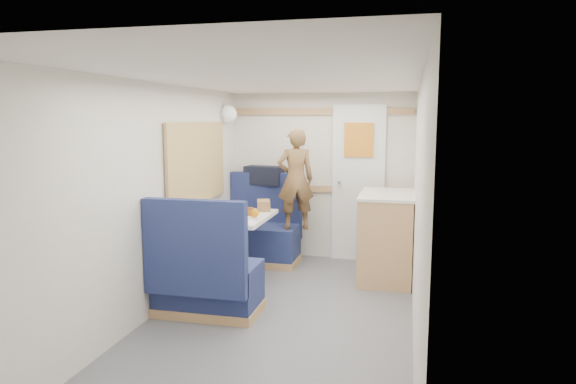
% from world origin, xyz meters
% --- Properties ---
extents(floor, '(4.50, 4.50, 0.00)m').
position_xyz_m(floor, '(0.00, 0.00, 0.00)').
color(floor, '#515156').
rests_on(floor, ground).
extents(ceiling, '(4.50, 4.50, 0.00)m').
position_xyz_m(ceiling, '(0.00, 0.00, 2.00)').
color(ceiling, silver).
rests_on(ceiling, wall_back).
extents(wall_back, '(2.20, 0.02, 2.00)m').
position_xyz_m(wall_back, '(0.00, 2.25, 1.00)').
color(wall_back, silver).
rests_on(wall_back, floor).
extents(wall_left, '(0.02, 4.50, 2.00)m').
position_xyz_m(wall_left, '(-1.10, 0.00, 1.00)').
color(wall_left, silver).
rests_on(wall_left, floor).
extents(wall_right, '(0.02, 4.50, 2.00)m').
position_xyz_m(wall_right, '(1.10, 0.00, 1.00)').
color(wall_right, silver).
rests_on(wall_right, floor).
extents(oak_trim_low, '(2.15, 0.02, 0.08)m').
position_xyz_m(oak_trim_low, '(0.00, 2.23, 0.85)').
color(oak_trim_low, '#A88A4C').
rests_on(oak_trim_low, wall_back).
extents(oak_trim_high, '(2.15, 0.02, 0.08)m').
position_xyz_m(oak_trim_high, '(0.00, 2.23, 1.78)').
color(oak_trim_high, '#A88A4C').
rests_on(oak_trim_high, wall_back).
extents(side_window, '(0.04, 1.30, 0.72)m').
position_xyz_m(side_window, '(-1.08, 1.00, 1.25)').
color(side_window, '#959E86').
rests_on(side_window, wall_left).
extents(rear_door, '(0.62, 0.12, 1.86)m').
position_xyz_m(rear_door, '(0.45, 2.22, 0.97)').
color(rear_door, white).
rests_on(rear_door, wall_back).
extents(dinette_table, '(0.62, 0.92, 0.72)m').
position_xyz_m(dinette_table, '(-0.65, 1.00, 0.57)').
color(dinette_table, white).
rests_on(dinette_table, floor).
extents(bench_far, '(0.90, 0.59, 1.05)m').
position_xyz_m(bench_far, '(-0.65, 1.86, 0.30)').
color(bench_far, '#17204B').
rests_on(bench_far, floor).
extents(bench_near, '(0.90, 0.59, 1.05)m').
position_xyz_m(bench_near, '(-0.65, 0.14, 0.30)').
color(bench_near, '#17204B').
rests_on(bench_near, floor).
extents(ledge, '(0.90, 0.14, 0.04)m').
position_xyz_m(ledge, '(-0.65, 2.12, 0.88)').
color(ledge, '#A88A4C').
rests_on(ledge, bench_far).
extents(dome_light, '(0.20, 0.20, 0.20)m').
position_xyz_m(dome_light, '(-1.04, 1.85, 1.75)').
color(dome_light, white).
rests_on(dome_light, wall_left).
extents(galley_counter, '(0.57, 0.92, 0.92)m').
position_xyz_m(galley_counter, '(0.82, 1.55, 0.47)').
color(galley_counter, '#A88A4C').
rests_on(galley_counter, floor).
extents(person, '(0.49, 0.41, 1.14)m').
position_xyz_m(person, '(-0.21, 1.73, 1.02)').
color(person, brown).
rests_on(person, bench_far).
extents(duffel_bag, '(0.49, 0.28, 0.22)m').
position_xyz_m(duffel_bag, '(-0.68, 2.12, 1.01)').
color(duffel_bag, black).
rests_on(duffel_bag, ledge).
extents(tray, '(0.31, 0.37, 0.02)m').
position_xyz_m(tray, '(-0.57, 0.76, 0.73)').
color(tray, white).
rests_on(tray, dinette_table).
extents(orange_fruit, '(0.08, 0.08, 0.08)m').
position_xyz_m(orange_fruit, '(-0.43, 0.87, 0.78)').
color(orange_fruit, '#E6500A').
rests_on(orange_fruit, tray).
extents(cheese_block, '(0.13, 0.10, 0.04)m').
position_xyz_m(cheese_block, '(-0.64, 0.62, 0.76)').
color(cheese_block, '#E7D085').
rests_on(cheese_block, tray).
extents(wine_glass, '(0.08, 0.08, 0.17)m').
position_xyz_m(wine_glass, '(-0.63, 0.98, 0.84)').
color(wine_glass, white).
rests_on(wine_glass, dinette_table).
extents(tumbler_left, '(0.06, 0.06, 0.10)m').
position_xyz_m(tumbler_left, '(-0.81, 0.67, 0.77)').
color(tumbler_left, white).
rests_on(tumbler_left, dinette_table).
extents(tumbler_mid, '(0.06, 0.06, 0.10)m').
position_xyz_m(tumbler_mid, '(-0.77, 1.33, 0.77)').
color(tumbler_mid, white).
rests_on(tumbler_mid, dinette_table).
extents(tumbler_right, '(0.07, 0.07, 0.12)m').
position_xyz_m(tumbler_right, '(-0.66, 1.13, 0.78)').
color(tumbler_right, silver).
rests_on(tumbler_right, dinette_table).
extents(beer_glass, '(0.06, 0.06, 0.10)m').
position_xyz_m(beer_glass, '(-0.50, 0.97, 0.77)').
color(beer_glass, brown).
rests_on(beer_glass, dinette_table).
extents(pepper_grinder, '(0.04, 0.04, 0.10)m').
position_xyz_m(pepper_grinder, '(-0.63, 1.11, 0.77)').
color(pepper_grinder, black).
rests_on(pepper_grinder, dinette_table).
extents(salt_grinder, '(0.03, 0.03, 0.08)m').
position_xyz_m(salt_grinder, '(-0.65, 0.97, 0.76)').
color(salt_grinder, white).
rests_on(salt_grinder, dinette_table).
extents(bread_loaf, '(0.20, 0.28, 0.10)m').
position_xyz_m(bread_loaf, '(-0.48, 1.38, 0.77)').
color(bread_loaf, '#8D5C3B').
rests_on(bread_loaf, dinette_table).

